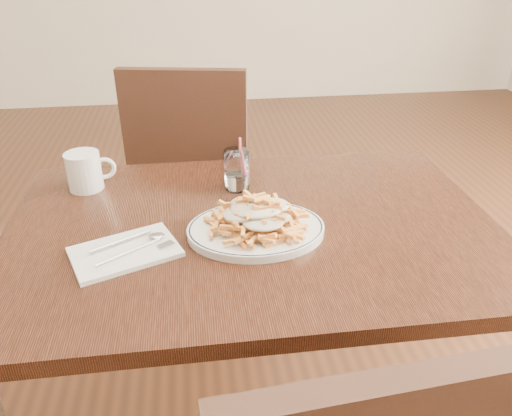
{
  "coord_description": "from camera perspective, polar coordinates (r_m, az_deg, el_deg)",
  "views": [
    {
      "loc": [
        -0.13,
        -1.05,
        1.38
      ],
      "look_at": [
        0.0,
        -0.05,
        0.82
      ],
      "focal_mm": 35.0,
      "sensor_mm": 36.0,
      "label": 1
    }
  ],
  "objects": [
    {
      "name": "cutlery",
      "position": [
        1.15,
        -14.78,
        -4.35
      ],
      "size": [
        0.18,
        0.16,
        0.01
      ],
      "color": "silver",
      "rests_on": "napkin"
    },
    {
      "name": "coffee_mug",
      "position": [
        1.46,
        -18.93,
        4.02
      ],
      "size": [
        0.13,
        0.09,
        0.11
      ],
      "color": "silver",
      "rests_on": "table"
    },
    {
      "name": "chair_far",
      "position": [
        2.01,
        -7.23,
        4.52
      ],
      "size": [
        0.52,
        0.52,
        0.97
      ],
      "color": "black",
      "rests_on": "ground"
    },
    {
      "name": "loaded_fries",
      "position": [
        1.16,
        0.0,
        -0.53
      ],
      "size": [
        0.27,
        0.24,
        0.07
      ],
      "color": "#E49746",
      "rests_on": "fries_plate"
    },
    {
      "name": "napkin",
      "position": [
        1.15,
        -14.73,
        -4.88
      ],
      "size": [
        0.27,
        0.22,
        0.01
      ],
      "primitive_type": "cube",
      "rotation": [
        0.0,
        0.0,
        0.38
      ],
      "color": "silver",
      "rests_on": "table"
    },
    {
      "name": "water_glass",
      "position": [
        1.38,
        -2.2,
        4.11
      ],
      "size": [
        0.07,
        0.07,
        0.15
      ],
      "color": "white",
      "rests_on": "table"
    },
    {
      "name": "table",
      "position": [
        1.27,
        -0.34,
        -4.8
      ],
      "size": [
        1.2,
        0.8,
        0.75
      ],
      "color": "black",
      "rests_on": "ground"
    },
    {
      "name": "fries_plate",
      "position": [
        1.19,
        -0.0,
        -2.47
      ],
      "size": [
        0.38,
        0.35,
        0.02
      ],
      "color": "silver",
      "rests_on": "table"
    }
  ]
}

